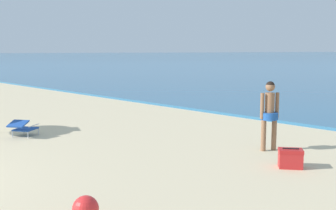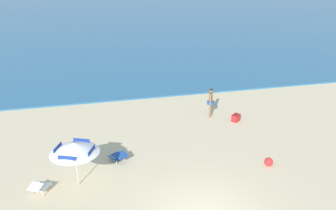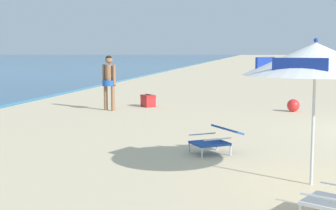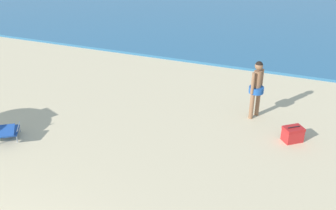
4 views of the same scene
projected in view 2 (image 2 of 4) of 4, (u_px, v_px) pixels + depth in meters
The scene contains 6 objects.
beach_umbrella_striped_main at pixel (74, 148), 13.22m from camera, with size 2.32×2.32×2.00m.
lounge_chair_under_umbrella at pixel (39, 187), 13.30m from camera, with size 0.87×0.99×0.49m.
lounge_chair_beside_umbrella at pixel (118, 156), 15.43m from camera, with size 0.92×1.00×0.50m.
person_standing_near_shore at pixel (211, 100), 19.76m from camera, with size 0.42×0.47×1.72m.
cooler_box at pixel (236, 118), 19.44m from camera, with size 0.60×0.58×0.43m.
beach_ball at pixel (269, 162), 15.13m from camera, with size 0.39×0.39×0.39m, color red.
Camera 2 is at (-3.47, -9.05, 8.28)m, focal length 36.63 mm.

